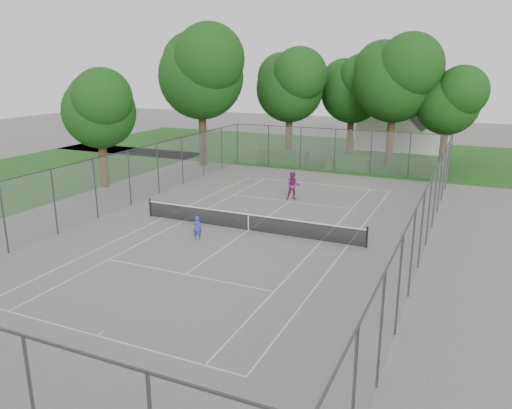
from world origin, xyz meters
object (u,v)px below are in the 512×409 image
at_px(house, 406,106).
at_px(woman_player, 293,186).
at_px(tennis_net, 248,221).
at_px(girl_player, 197,228).

xyz_separation_m(house, woman_player, (-3.49, -24.41, -3.46)).
distance_m(tennis_net, house, 31.81).
bearing_deg(house, tennis_net, -96.35).
relative_size(tennis_net, house, 1.18).
height_order(tennis_net, woman_player, woman_player).
xyz_separation_m(girl_player, woman_player, (1.80, 9.29, 0.32)).
bearing_deg(tennis_net, house, 83.65).
xyz_separation_m(tennis_net, girl_player, (-1.80, -2.33, 0.11)).
distance_m(house, woman_player, 24.90).
distance_m(house, girl_player, 34.32).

